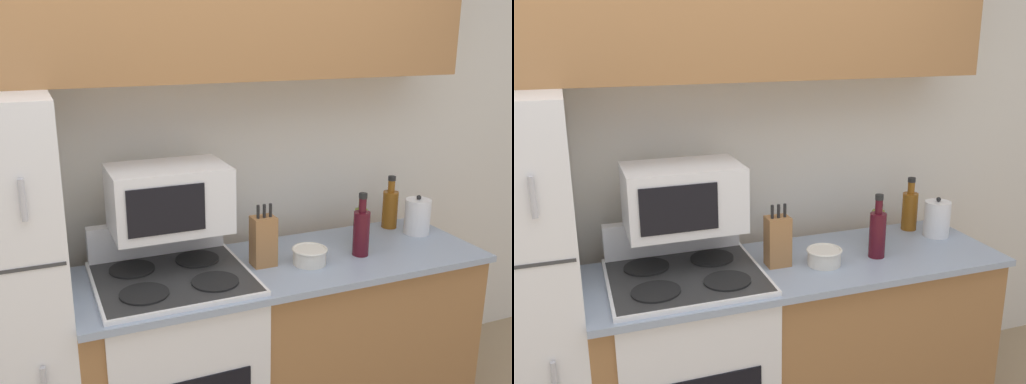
# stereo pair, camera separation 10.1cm
# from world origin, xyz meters

# --- Properties ---
(wall_back) EXTENTS (8.00, 0.05, 2.55)m
(wall_back) POSITION_xyz_m (0.00, 0.74, 1.27)
(wall_back) COLOR silver
(wall_back) RESTS_ON ground_plane
(lower_cabinets) EXTENTS (1.88, 0.62, 0.90)m
(lower_cabinets) POSITION_xyz_m (0.34, 0.29, 0.45)
(lower_cabinets) COLOR #9E6B3D
(lower_cabinets) RESTS_ON ground_plane
(stove) EXTENTS (0.65, 0.60, 1.08)m
(stove) POSITION_xyz_m (-0.18, 0.28, 0.48)
(stove) COLOR white
(stove) RESTS_ON ground_plane
(microwave) EXTENTS (0.49, 0.33, 0.28)m
(microwave) POSITION_xyz_m (-0.16, 0.40, 1.23)
(microwave) COLOR white
(microwave) RESTS_ON stove
(knife_block) EXTENTS (0.10, 0.09, 0.29)m
(knife_block) POSITION_xyz_m (0.23, 0.28, 1.02)
(knife_block) COLOR #9E6B3D
(knife_block) RESTS_ON lower_cabinets
(bowl) EXTENTS (0.16, 0.16, 0.07)m
(bowl) POSITION_xyz_m (0.43, 0.21, 0.94)
(bowl) COLOR silver
(bowl) RESTS_ON lower_cabinets
(bottle_olive_oil) EXTENTS (0.06, 0.06, 0.26)m
(bottle_olive_oil) POSITION_xyz_m (0.77, 0.33, 1.00)
(bottle_olive_oil) COLOR #5B6619
(bottle_olive_oil) RESTS_ON lower_cabinets
(bottle_wine_red) EXTENTS (0.08, 0.08, 0.30)m
(bottle_wine_red) POSITION_xyz_m (0.70, 0.22, 1.02)
(bottle_wine_red) COLOR #470F19
(bottle_wine_red) RESTS_ON lower_cabinets
(bottle_whiskey) EXTENTS (0.08, 0.08, 0.28)m
(bottle_whiskey) POSITION_xyz_m (1.05, 0.49, 1.01)
(bottle_whiskey) COLOR brown
(bottle_whiskey) RESTS_ON lower_cabinets
(bottle_soy_sauce) EXTENTS (0.05, 0.05, 0.18)m
(bottle_soy_sauce) POSITION_xyz_m (0.84, 0.43, 0.97)
(bottle_soy_sauce) COLOR black
(bottle_soy_sauce) RESTS_ON lower_cabinets
(kettle) EXTENTS (0.13, 0.13, 0.21)m
(kettle) POSITION_xyz_m (1.13, 0.36, 0.99)
(kettle) COLOR white
(kettle) RESTS_ON lower_cabinets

